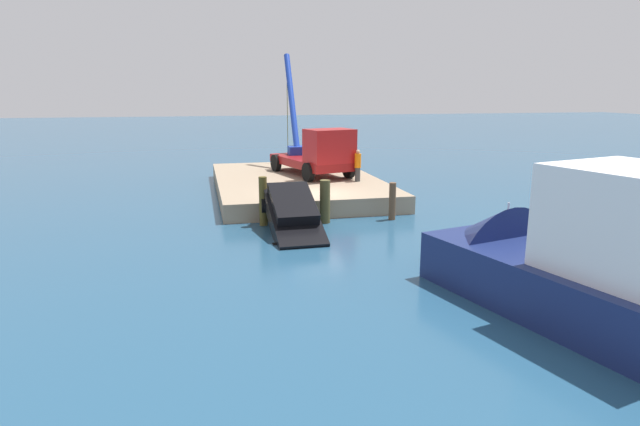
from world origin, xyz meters
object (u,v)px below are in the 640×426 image
at_px(crane_truck, 317,152).
at_px(moored_yacht, 560,276).
at_px(salvaged_car, 293,215).
at_px(dock_worker, 358,165).

xyz_separation_m(crane_truck, moored_yacht, (17.48, 2.68, -1.45)).
bearing_deg(moored_yacht, salvaged_car, -147.05).
distance_m(salvaged_car, moored_yacht, 10.30).
distance_m(crane_truck, moored_yacht, 17.74).
xyz_separation_m(crane_truck, salvaged_car, (8.84, -2.92, -1.48)).
xyz_separation_m(salvaged_car, moored_yacht, (8.64, 5.60, 0.03)).
bearing_deg(dock_worker, crane_truck, -141.95).
relative_size(crane_truck, moored_yacht, 0.75).
xyz_separation_m(dock_worker, moored_yacht, (15.28, 0.96, -0.92)).
height_order(salvaged_car, moored_yacht, moored_yacht).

